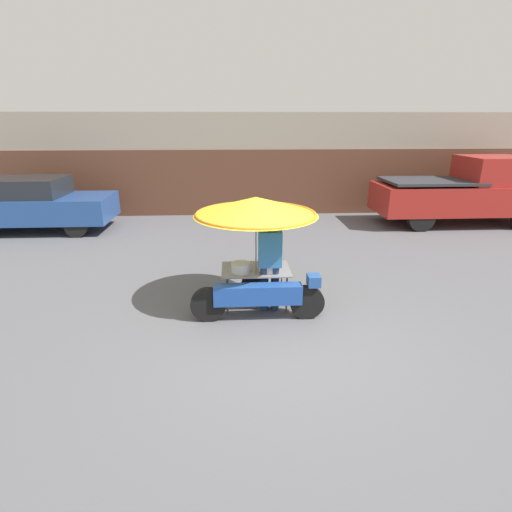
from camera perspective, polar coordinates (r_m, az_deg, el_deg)
ground_plane at (r=6.14m, az=3.65°, el=-11.58°), size 36.00×36.00×0.00m
shopfront_building at (r=14.69m, az=-0.63°, el=13.23°), size 28.00×2.06×3.35m
vendor_motorcycle_cart at (r=6.57m, az=0.04°, el=4.97°), size 2.18×2.06×1.92m
vendor_person at (r=6.61m, az=2.00°, el=-0.60°), size 0.38×0.22×1.62m
parked_car at (r=13.29m, az=-28.92°, el=6.52°), size 4.18×1.78×1.55m
pickup_truck at (r=14.05m, az=27.94°, el=8.04°), size 5.29×1.83×2.07m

